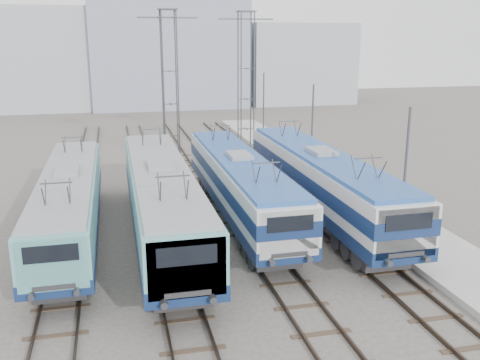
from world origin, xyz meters
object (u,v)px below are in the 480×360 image
locomotive_far_right (322,179)px  mast_mid (312,137)px  locomotive_far_left (69,201)px  catenary_tower_east (246,79)px  catenary_tower_west (170,83)px  locomotive_center_left (162,197)px  mast_front (404,182)px  locomotive_center_right (240,182)px  mast_rear (263,113)px

locomotive_far_right → mast_mid: bearing=74.2°
locomotive_far_left → catenary_tower_east: catenary_tower_east is taller
locomotive_far_left → catenary_tower_west: 16.91m
locomotive_center_left → mast_front: (10.85, -4.12, 1.17)m
locomotive_far_right → mast_mid: 6.88m
mast_front → mast_mid: 12.00m
locomotive_far_right → locomotive_center_right: bearing=170.0°
mast_front → locomotive_far_right: bearing=108.7°
locomotive_far_left → locomotive_center_left: locomotive_center_left is taller
locomotive_center_left → catenary_tower_west: (2.25, 15.88, 4.31)m
locomotive_center_right → catenary_tower_east: (4.25, 15.73, 4.37)m
locomotive_far_left → mast_front: size_ratio=2.45×
locomotive_far_left → mast_mid: 16.86m
mast_mid → catenary_tower_east: bearing=101.9°
catenary_tower_east → mast_front: 22.32m
locomotive_center_right → catenary_tower_east: size_ratio=1.48×
mast_rear → locomotive_center_left: bearing=-118.6°
catenary_tower_west → catenary_tower_east: size_ratio=1.00×
locomotive_far_left → locomotive_far_right: bearing=1.3°
locomotive_far_left → mast_front: bearing=-18.6°
locomotive_far_right → mast_mid: size_ratio=2.66×
locomotive_far_left → locomotive_far_right: locomotive_far_right is taller
locomotive_center_right → mast_rear: mast_rear is taller
mast_front → mast_mid: size_ratio=1.00×
mast_mid → mast_rear: 12.00m
mast_mid → locomotive_center_left: bearing=-144.0°
mast_rear → catenary_tower_west: bearing=-155.1°
locomotive_center_left → locomotive_far_right: size_ratio=1.01×
locomotive_far_left → mast_rear: 24.34m
locomotive_center_right → mast_mid: 8.64m
locomotive_far_left → catenary_tower_west: bearing=65.5°
catenary_tower_west → mast_mid: size_ratio=1.71×
locomotive_center_right → catenary_tower_east: bearing=74.9°
locomotive_center_left → mast_front: mast_front is taller
locomotive_center_left → mast_mid: mast_mid is taller
mast_front → catenary_tower_east: bearing=95.5°
mast_front → mast_rear: same height
locomotive_far_left → mast_mid: bearing=24.0°
mast_mid → catenary_tower_west: bearing=137.1°
locomotive_far_right → catenary_tower_west: catenary_tower_west is taller
locomotive_center_left → locomotive_center_right: locomotive_center_left is taller
catenary_tower_west → mast_rear: catenary_tower_west is taller
locomotive_far_left → mast_front: 16.25m
catenary_tower_east → locomotive_center_left: bearing=-116.1°
locomotive_center_right → mast_mid: bearing=42.1°
mast_front → mast_mid: same height
locomotive_center_right → catenary_tower_west: size_ratio=1.48×
catenary_tower_west → catenary_tower_east: same height
locomotive_far_right → mast_front: mast_front is taller
locomotive_far_right → mast_rear: (1.85, 18.53, 1.13)m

